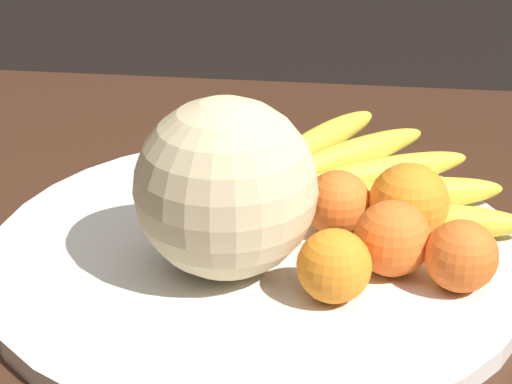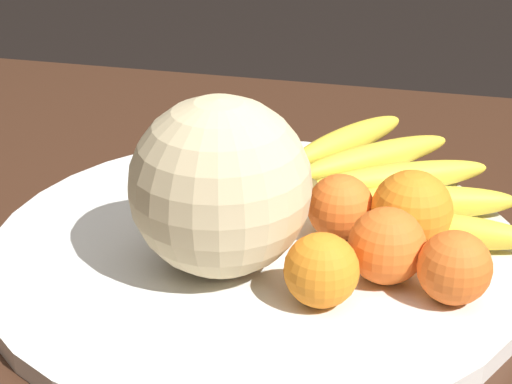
{
  "view_description": "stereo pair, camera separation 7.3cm",
  "coord_description": "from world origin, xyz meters",
  "px_view_note": "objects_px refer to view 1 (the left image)",
  "views": [
    {
      "loc": [
        0.11,
        -0.63,
        1.12
      ],
      "look_at": [
        0.03,
        0.03,
        0.79
      ],
      "focal_mm": 60.0,
      "sensor_mm": 36.0,
      "label": 1
    },
    {
      "loc": [
        0.18,
        -0.61,
        1.12
      ],
      "look_at": [
        0.03,
        0.03,
        0.79
      ],
      "focal_mm": 60.0,
      "sensor_mm": 36.0,
      "label": 2
    }
  ],
  "objects_px": {
    "orange_front_right": "(409,203)",
    "orange_back_left": "(338,203)",
    "orange_front_left": "(392,238)",
    "orange_mid_center": "(261,183)",
    "melon": "(226,188)",
    "orange_back_right": "(461,256)",
    "kitchen_table": "(222,350)",
    "fruit_bowl": "(256,250)",
    "banana_bunch": "(379,174)",
    "orange_top_small": "(334,266)"
  },
  "relations": [
    {
      "from": "banana_bunch",
      "to": "orange_mid_center",
      "type": "distance_m",
      "value": 0.13
    },
    {
      "from": "orange_front_left",
      "to": "orange_top_small",
      "type": "xyz_separation_m",
      "value": [
        -0.05,
        -0.05,
        -0.0
      ]
    },
    {
      "from": "orange_mid_center",
      "to": "orange_top_small",
      "type": "distance_m",
      "value": 0.16
    },
    {
      "from": "banana_bunch",
      "to": "orange_front_left",
      "type": "distance_m",
      "value": 0.16
    },
    {
      "from": "orange_back_left",
      "to": "banana_bunch",
      "type": "bearing_deg",
      "value": 68.44
    },
    {
      "from": "fruit_bowl",
      "to": "orange_front_left",
      "type": "xyz_separation_m",
      "value": [
        0.12,
        -0.03,
        0.04
      ]
    },
    {
      "from": "kitchen_table",
      "to": "orange_mid_center",
      "type": "relative_size",
      "value": 27.42
    },
    {
      "from": "melon",
      "to": "banana_bunch",
      "type": "relative_size",
      "value": 0.53
    },
    {
      "from": "kitchen_table",
      "to": "orange_front_left",
      "type": "xyz_separation_m",
      "value": [
        0.14,
        -0.01,
        0.13
      ]
    },
    {
      "from": "orange_front_right",
      "to": "orange_front_left",
      "type": "bearing_deg",
      "value": -104.11
    },
    {
      "from": "fruit_bowl",
      "to": "orange_front_right",
      "type": "xyz_separation_m",
      "value": [
        0.13,
        0.03,
        0.04
      ]
    },
    {
      "from": "fruit_bowl",
      "to": "orange_back_right",
      "type": "xyz_separation_m",
      "value": [
        0.17,
        -0.05,
        0.04
      ]
    },
    {
      "from": "fruit_bowl",
      "to": "melon",
      "type": "bearing_deg",
      "value": -112.39
    },
    {
      "from": "orange_back_left",
      "to": "orange_top_small",
      "type": "distance_m",
      "value": 0.11
    },
    {
      "from": "orange_mid_center",
      "to": "fruit_bowl",
      "type": "bearing_deg",
      "value": -87.13
    },
    {
      "from": "melon",
      "to": "orange_front_left",
      "type": "relative_size",
      "value": 2.35
    },
    {
      "from": "orange_front_left",
      "to": "orange_mid_center",
      "type": "bearing_deg",
      "value": 141.35
    },
    {
      "from": "melon",
      "to": "orange_front_left",
      "type": "height_order",
      "value": "melon"
    },
    {
      "from": "fruit_bowl",
      "to": "orange_front_left",
      "type": "bearing_deg",
      "value": -16.29
    },
    {
      "from": "orange_mid_center",
      "to": "orange_front_right",
      "type": "bearing_deg",
      "value": -14.99
    },
    {
      "from": "kitchen_table",
      "to": "melon",
      "type": "bearing_deg",
      "value": -64.05
    },
    {
      "from": "kitchen_table",
      "to": "orange_mid_center",
      "type": "height_order",
      "value": "orange_mid_center"
    },
    {
      "from": "orange_back_left",
      "to": "orange_front_right",
      "type": "bearing_deg",
      "value": -2.47
    },
    {
      "from": "melon",
      "to": "orange_back_right",
      "type": "height_order",
      "value": "melon"
    },
    {
      "from": "orange_back_left",
      "to": "orange_back_right",
      "type": "height_order",
      "value": "same"
    },
    {
      "from": "orange_front_left",
      "to": "orange_mid_center",
      "type": "height_order",
      "value": "orange_front_left"
    },
    {
      "from": "melon",
      "to": "orange_back_left",
      "type": "height_order",
      "value": "melon"
    },
    {
      "from": "fruit_bowl",
      "to": "banana_bunch",
      "type": "xyz_separation_m",
      "value": [
        0.11,
        0.12,
        0.02
      ]
    },
    {
      "from": "orange_front_right",
      "to": "kitchen_table",
      "type": "bearing_deg",
      "value": -161.68
    },
    {
      "from": "orange_front_right",
      "to": "orange_back_left",
      "type": "height_order",
      "value": "orange_front_right"
    },
    {
      "from": "orange_mid_center",
      "to": "orange_top_small",
      "type": "relative_size",
      "value": 0.99
    },
    {
      "from": "fruit_bowl",
      "to": "orange_front_left",
      "type": "distance_m",
      "value": 0.13
    },
    {
      "from": "orange_front_left",
      "to": "orange_mid_center",
      "type": "xyz_separation_m",
      "value": [
        -0.12,
        0.1,
        -0.0
      ]
    },
    {
      "from": "kitchen_table",
      "to": "orange_front_right",
      "type": "bearing_deg",
      "value": 18.32
    },
    {
      "from": "orange_back_left",
      "to": "orange_front_left",
      "type": "bearing_deg",
      "value": -53.02
    },
    {
      "from": "melon",
      "to": "orange_front_right",
      "type": "bearing_deg",
      "value": 25.21
    },
    {
      "from": "orange_mid_center",
      "to": "orange_back_right",
      "type": "relative_size",
      "value": 0.99
    },
    {
      "from": "orange_mid_center",
      "to": "melon",
      "type": "bearing_deg",
      "value": -98.26
    },
    {
      "from": "melon",
      "to": "orange_back_right",
      "type": "bearing_deg",
      "value": -1.99
    },
    {
      "from": "orange_front_left",
      "to": "orange_front_right",
      "type": "distance_m",
      "value": 0.06
    },
    {
      "from": "kitchen_table",
      "to": "fruit_bowl",
      "type": "xyz_separation_m",
      "value": [
        0.03,
        0.03,
        0.09
      ]
    },
    {
      "from": "orange_front_right",
      "to": "orange_back_left",
      "type": "bearing_deg",
      "value": 177.53
    },
    {
      "from": "fruit_bowl",
      "to": "orange_top_small",
      "type": "distance_m",
      "value": 0.11
    },
    {
      "from": "melon",
      "to": "orange_back_right",
      "type": "relative_size",
      "value": 2.54
    },
    {
      "from": "fruit_bowl",
      "to": "melon",
      "type": "xyz_separation_m",
      "value": [
        -0.02,
        -0.05,
        0.08
      ]
    },
    {
      "from": "orange_front_right",
      "to": "orange_back_right",
      "type": "distance_m",
      "value": 0.09
    },
    {
      "from": "melon",
      "to": "orange_mid_center",
      "type": "xyz_separation_m",
      "value": [
        0.02,
        0.11,
        -0.05
      ]
    },
    {
      "from": "orange_front_left",
      "to": "banana_bunch",
      "type": "bearing_deg",
      "value": 93.41
    },
    {
      "from": "orange_front_right",
      "to": "orange_back_left",
      "type": "distance_m",
      "value": 0.06
    },
    {
      "from": "orange_front_left",
      "to": "orange_back_left",
      "type": "height_order",
      "value": "orange_front_left"
    }
  ]
}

